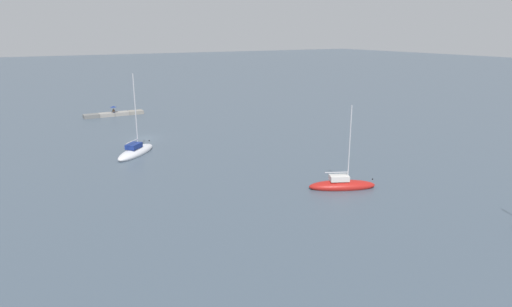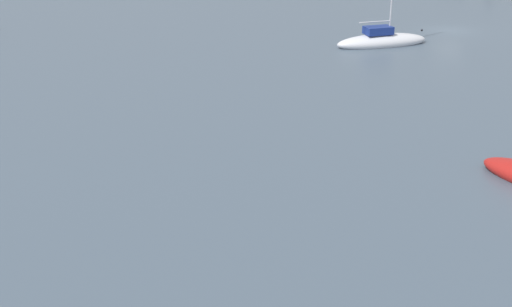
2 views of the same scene
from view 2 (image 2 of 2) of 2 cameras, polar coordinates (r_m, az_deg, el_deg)
ground_plane at (r=63.92m, az=15.96°, el=9.90°), size 500.00×500.00×0.00m
sailboat_white_mid at (r=56.66m, az=10.50°, el=9.30°), size 7.14×7.12×10.83m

